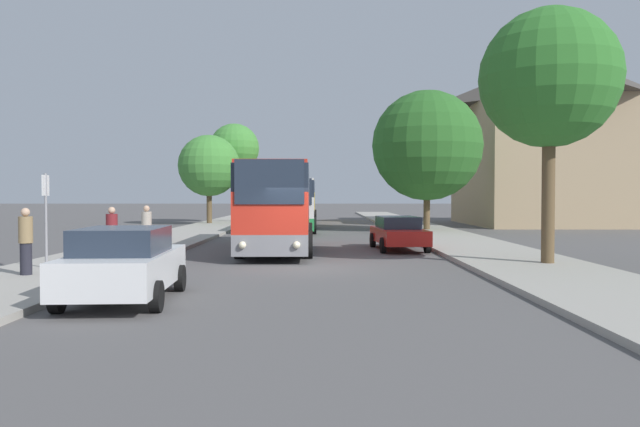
{
  "coord_description": "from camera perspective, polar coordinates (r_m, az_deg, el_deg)",
  "views": [
    {
      "loc": [
        0.49,
        -19.25,
        2.26
      ],
      "look_at": [
        0.47,
        14.6,
        1.27
      ],
      "focal_mm": 35.0,
      "sensor_mm": 36.0,
      "label": 1
    }
  ],
  "objects": [
    {
      "name": "ground_plane",
      "position": [
        19.38,
        -1.41,
        -5.01
      ],
      "size": [
        300.0,
        300.0,
        0.0
      ],
      "primitive_type": "plane",
      "color": "#565454",
      "rests_on": "ground"
    },
    {
      "name": "sidewalk_left",
      "position": [
        20.77,
        -21.16,
        -4.47
      ],
      "size": [
        4.0,
        120.0,
        0.15
      ],
      "primitive_type": "cube",
      "color": "#A39E93",
      "rests_on": "ground_plane"
    },
    {
      "name": "sidewalk_right",
      "position": [
        20.44,
        18.68,
        -4.54
      ],
      "size": [
        4.0,
        120.0,
        0.15
      ],
      "primitive_type": "cube",
      "color": "#A39E93",
      "rests_on": "ground_plane"
    },
    {
      "name": "building_right_background",
      "position": [
        51.43,
        21.3,
        6.37
      ],
      "size": [
        14.09,
        13.52,
        13.14
      ],
      "color": "tan",
      "rests_on": "ground_plane"
    },
    {
      "name": "bus_front",
      "position": [
        25.48,
        -3.81,
        0.72
      ],
      "size": [
        2.9,
        11.06,
        3.44
      ],
      "rotation": [
        0.0,
        0.0,
        0.01
      ],
      "color": "gray",
      "rests_on": "ground_plane"
    },
    {
      "name": "bus_middle",
      "position": [
        39.21,
        -2.44,
        0.89
      ],
      "size": [
        2.98,
        10.63,
        3.21
      ],
      "rotation": [
        0.0,
        0.0,
        0.02
      ],
      "color": "#238942",
      "rests_on": "ground_plane"
    },
    {
      "name": "bus_rear",
      "position": [
        51.69,
        -1.85,
        1.28
      ],
      "size": [
        2.79,
        10.34,
        3.57
      ],
      "rotation": [
        0.0,
        0.0,
        -0.0
      ],
      "color": "#2D2D2D",
      "rests_on": "ground_plane"
    },
    {
      "name": "parked_car_left_curb",
      "position": [
        13.88,
        -17.43,
        -4.36
      ],
      "size": [
        2.25,
        4.4,
        1.58
      ],
      "rotation": [
        0.0,
        0.0,
        0.05
      ],
      "color": "silver",
      "rests_on": "ground_plane"
    },
    {
      "name": "parked_car_right_near",
      "position": [
        25.96,
        7.22,
        -1.71
      ],
      "size": [
        2.14,
        4.72,
        1.38
      ],
      "rotation": [
        0.0,
        0.0,
        3.2
      ],
      "color": "red",
      "rests_on": "ground_plane"
    },
    {
      "name": "bus_stop_sign",
      "position": [
        19.76,
        -23.75,
        0.34
      ],
      "size": [
        0.08,
        0.45,
        2.74
      ],
      "color": "gray",
      "rests_on": "sidewalk_left"
    },
    {
      "name": "pedestrian_waiting_near",
      "position": [
        20.8,
        -18.46,
        -1.79
      ],
      "size": [
        0.36,
        0.36,
        1.74
      ],
      "rotation": [
        0.0,
        0.0,
        5.25
      ],
      "color": "#23232D",
      "rests_on": "sidewalk_left"
    },
    {
      "name": "pedestrian_waiting_far",
      "position": [
        18.23,
        -25.27,
        -2.28
      ],
      "size": [
        0.36,
        0.36,
        1.77
      ],
      "rotation": [
        0.0,
        0.0,
        2.89
      ],
      "color": "#23232D",
      "rests_on": "sidewalk_left"
    },
    {
      "name": "pedestrian_walking_back",
      "position": [
        23.19,
        -15.54,
        -1.41
      ],
      "size": [
        0.36,
        0.36,
        1.74
      ],
      "rotation": [
        0.0,
        0.0,
        2.16
      ],
      "color": "#23232D",
      "rests_on": "sidewalk_left"
    },
    {
      "name": "tree_left_near",
      "position": [
        48.11,
        -10.08,
        4.32
      ],
      "size": [
        4.66,
        4.66,
        6.69
      ],
      "color": "brown",
      "rests_on": "sidewalk_left"
    },
    {
      "name": "tree_left_far",
      "position": [
        51.73,
        -7.81,
        5.87
      ],
      "size": [
        4.06,
        4.06,
        7.98
      ],
      "color": "#513D23",
      "rests_on": "sidewalk_left"
    },
    {
      "name": "tree_right_near",
      "position": [
        39.22,
        9.8,
        6.14
      ],
      "size": [
        6.8,
        6.8,
        8.58
      ],
      "color": "brown",
      "rests_on": "sidewalk_right"
    },
    {
      "name": "tree_right_mid",
      "position": [
        20.96,
        20.28,
        11.47
      ],
      "size": [
        4.31,
        4.31,
        7.89
      ],
      "color": "brown",
      "rests_on": "sidewalk_right"
    }
  ]
}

